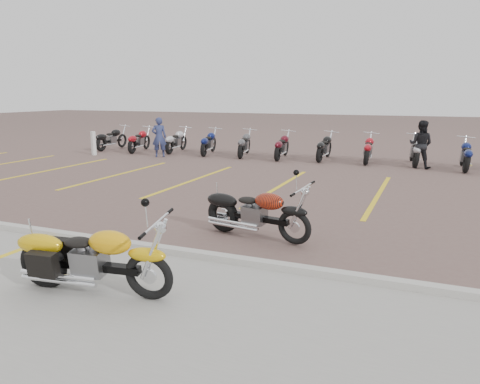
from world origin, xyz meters
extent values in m
plane|color=brown|center=(0.00, 0.00, 0.00)|extent=(100.00, 100.00, 0.00)
cube|color=#9E9B93|center=(0.00, -4.50, 0.01)|extent=(60.00, 5.00, 0.01)
cube|color=#ADAAA3|center=(0.00, -2.00, 0.06)|extent=(60.00, 0.18, 0.12)
torus|color=black|center=(0.78, -3.59, 0.32)|extent=(0.65, 0.19, 0.64)
torus|color=black|center=(-0.75, -3.78, 0.32)|extent=(0.70, 0.25, 0.68)
cube|color=black|center=(0.01, -3.69, 0.38)|extent=(1.29, 0.28, 0.10)
cube|color=slate|center=(-0.04, -3.69, 0.44)|extent=(0.45, 0.35, 0.34)
ellipsoid|color=#E29F0B|center=(0.29, -3.65, 0.73)|extent=(0.61, 0.39, 0.30)
ellipsoid|color=black|center=(-0.16, -3.71, 0.69)|extent=(0.42, 0.30, 0.12)
torus|color=black|center=(1.84, -0.77, 0.31)|extent=(0.63, 0.22, 0.63)
torus|color=black|center=(0.38, -0.50, 0.31)|extent=(0.68, 0.28, 0.66)
cube|color=black|center=(1.11, -0.63, 0.37)|extent=(1.25, 0.34, 0.10)
cube|color=slate|center=(1.06, -0.62, 0.42)|extent=(0.45, 0.36, 0.33)
ellipsoid|color=black|center=(1.38, -0.68, 0.71)|extent=(0.61, 0.41, 0.29)
ellipsoid|color=black|center=(0.94, -0.60, 0.67)|extent=(0.41, 0.31, 0.12)
imported|color=navy|center=(-6.49, 8.16, 0.81)|extent=(0.71, 0.64, 1.62)
imported|color=black|center=(3.50, 9.14, 0.83)|extent=(0.93, 0.80, 1.66)
cube|color=silver|center=(-9.38, 7.59, 0.50)|extent=(0.19, 0.19, 1.00)
camera|label=1|loc=(3.93, -8.25, 2.57)|focal=35.00mm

